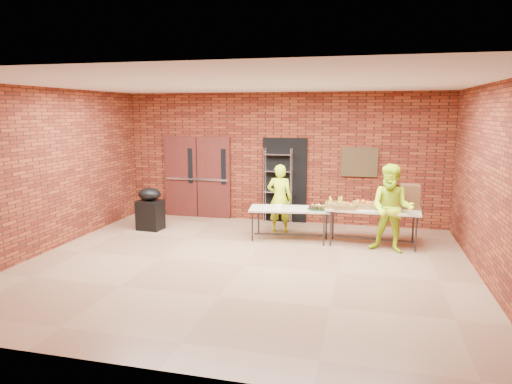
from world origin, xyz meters
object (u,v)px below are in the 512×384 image
table_right (373,212)px  covered_grill (150,209)px  volunteer_woman (280,198)px  volunteer_man (392,209)px  table_left (290,211)px  coffee_dispenser (410,197)px  wire_rack (278,186)px

table_right → covered_grill: bearing=-176.7°
volunteer_woman → volunteer_man: volunteer_man is taller
table_right → volunteer_woman: (-2.07, 0.55, 0.08)m
table_left → table_right: (1.72, 0.05, 0.06)m
table_left → coffee_dispenser: 2.48m
table_left → volunteer_man: size_ratio=1.03×
table_left → coffee_dispenser: (2.44, 0.23, 0.38)m
table_left → volunteer_woman: (-0.34, 0.61, 0.14)m
covered_grill → volunteer_man: bearing=-0.2°
coffee_dispenser → volunteer_man: bearing=-122.7°
table_left → table_right: table_right is taller
table_right → coffee_dispenser: 0.80m
wire_rack → coffee_dispenser: size_ratio=3.73×
wire_rack → volunteer_man: 3.21m
wire_rack → volunteer_woman: bearing=-77.2°
wire_rack → table_left: bearing=-70.5°
table_right → volunteer_man: volunteer_man is taller
volunteer_woman → table_left: bearing=117.2°
covered_grill → coffee_dispenser: bearing=5.9°
covered_grill → wire_rack: bearing=31.4°
volunteer_man → volunteer_woman: bearing=171.9°
table_right → covered_grill: 5.05m
table_right → volunteer_man: bearing=-45.7°
wire_rack → table_right: (2.28, -1.44, -0.22)m
wire_rack → table_left: 1.62m
table_right → coffee_dispenser: coffee_dispenser is taller
table_left → covered_grill: size_ratio=1.80×
wire_rack → volunteer_woman: wire_rack is taller
wire_rack → covered_grill: (-2.76, -1.39, -0.43)m
table_right → covered_grill: (-5.04, 0.05, -0.21)m
volunteer_woman → covered_grill: bearing=7.5°
covered_grill → volunteer_woman: bearing=14.2°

